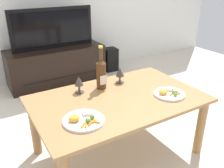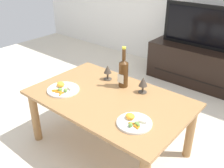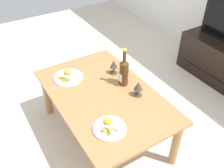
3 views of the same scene
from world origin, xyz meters
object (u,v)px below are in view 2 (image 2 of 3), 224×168
(tv_stand, at_px, (199,66))
(dining_table, at_px, (109,105))
(tv_screen, at_px, (206,27))
(goblet_left, at_px, (108,70))
(dinner_plate_right, at_px, (134,122))
(dinner_plate_left, at_px, (63,89))
(goblet_right, at_px, (143,82))
(wine_bottle, at_px, (123,72))

(tv_stand, bearing_deg, dining_table, -92.58)
(tv_screen, relative_size, goblet_left, 7.85)
(dining_table, bearing_deg, tv_stand, 87.42)
(goblet_left, height_order, dinner_plate_right, goblet_left)
(goblet_left, distance_m, dinner_plate_right, 0.71)
(tv_stand, bearing_deg, dinner_plate_left, -103.38)
(tv_stand, xyz_separation_m, goblet_left, (-0.29, -1.47, 0.36))
(dinner_plate_left, height_order, dinner_plate_right, dinner_plate_left)
(goblet_right, relative_size, dinner_plate_right, 0.57)
(dining_table, relative_size, dinner_plate_left, 4.77)
(dinner_plate_left, relative_size, dinner_plate_right, 1.10)
(dining_table, relative_size, goblet_left, 9.34)
(goblet_right, relative_size, dinner_plate_left, 0.51)
(dining_table, bearing_deg, tv_screen, 87.42)
(wine_bottle, bearing_deg, dinner_plate_left, -131.69)
(tv_stand, height_order, goblet_left, goblet_left)
(goblet_right, bearing_deg, dinner_plate_left, -143.11)
(goblet_left, bearing_deg, goblet_right, 0.00)
(dinner_plate_left, bearing_deg, wine_bottle, 48.31)
(tv_stand, height_order, dinner_plate_right, dinner_plate_right)
(dinner_plate_left, bearing_deg, dinner_plate_right, 0.08)
(dining_table, distance_m, goblet_right, 0.34)
(tv_stand, bearing_deg, goblet_right, -86.55)
(tv_stand, relative_size, goblet_left, 9.31)
(wine_bottle, bearing_deg, tv_screen, 86.06)
(tv_stand, relative_size, wine_bottle, 3.59)
(dining_table, relative_size, tv_stand, 1.00)
(dining_table, bearing_deg, goblet_right, 54.86)
(wine_bottle, relative_size, goblet_left, 2.59)
(wine_bottle, relative_size, goblet_right, 2.58)
(dining_table, distance_m, wine_bottle, 0.31)
(wine_bottle, xyz_separation_m, dinner_plate_right, (0.39, -0.38, -0.12))
(tv_screen, bearing_deg, goblet_right, -86.54)
(goblet_right, height_order, dinner_plate_left, goblet_right)
(tv_screen, relative_size, goblet_right, 7.81)
(tv_stand, height_order, tv_screen, tv_screen)
(wine_bottle, distance_m, dinner_plate_right, 0.56)
(dinner_plate_left, xyz_separation_m, dinner_plate_right, (0.73, 0.00, -0.00))
(tv_stand, distance_m, goblet_left, 1.54)
(tv_screen, height_order, dinner_plate_right, tv_screen)
(tv_stand, distance_m, wine_bottle, 1.55)
(tv_stand, height_order, wine_bottle, wine_bottle)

